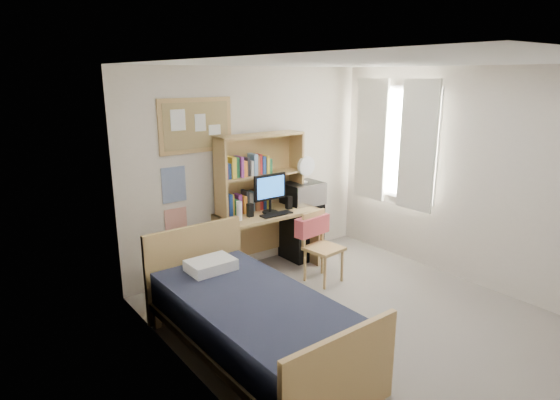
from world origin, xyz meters
TOP-DOWN VIEW (x-y plane):
  - floor at (0.00, 0.00)m, footprint 3.60×4.20m
  - ceiling at (0.00, 0.00)m, footprint 3.60×4.20m
  - wall_back at (0.00, 2.10)m, footprint 3.60×0.04m
  - wall_left at (-1.80, 0.00)m, footprint 0.04×4.20m
  - wall_right at (1.80, 0.00)m, footprint 0.04×4.20m
  - window_unit at (1.75, 1.20)m, footprint 0.10×1.40m
  - curtain_left at (1.72, 0.80)m, footprint 0.04×0.55m
  - curtain_right at (1.72, 1.60)m, footprint 0.04×0.55m
  - bulletin_board at (-0.78, 2.08)m, footprint 0.94×0.03m
  - poster_wave at (-1.10, 2.09)m, footprint 0.30×0.01m
  - poster_japan at (-1.10, 2.09)m, footprint 0.28×0.01m
  - desk at (0.01, 1.76)m, footprint 1.29×0.66m
  - desk_chair at (0.35, 1.05)m, footprint 0.49×0.49m
  - mini_fridge at (0.65, 1.84)m, footprint 0.47×0.47m
  - bed at (-1.24, 0.23)m, footprint 1.10×2.17m
  - hutch at (0.01, 1.91)m, footprint 1.20×0.32m
  - monitor at (0.01, 1.70)m, footprint 0.46×0.04m
  - keyboard at (0.01, 1.56)m, footprint 0.43×0.14m
  - speaker_left at (-0.29, 1.70)m, footprint 0.07×0.07m
  - speaker_right at (0.31, 1.69)m, footprint 0.07×0.07m
  - water_bottle at (-0.47, 1.67)m, footprint 0.07×0.07m
  - hoodie at (0.33, 1.25)m, footprint 0.51×0.21m
  - microwave at (0.65, 1.82)m, footprint 0.51×0.39m
  - desk_fan at (0.65, 1.82)m, footprint 0.26×0.26m
  - pillow at (-1.25, 0.98)m, footprint 0.46×0.33m

SIDE VIEW (x-z plane):
  - floor at x=0.00m, z-range -0.02..0.00m
  - bed at x=-1.24m, z-range 0.00..0.59m
  - mini_fridge at x=0.65m, z-range 0.00..0.79m
  - desk at x=0.01m, z-range 0.00..0.80m
  - desk_chair at x=0.35m, z-range 0.00..0.88m
  - pillow at x=-1.25m, z-range 0.59..0.70m
  - hoodie at x=0.33m, z-range 0.56..0.80m
  - poster_japan at x=-1.10m, z-range 0.60..0.96m
  - keyboard at x=0.01m, z-range 0.80..0.82m
  - speaker_left at x=-0.29m, z-range 0.80..0.97m
  - speaker_right at x=0.31m, z-range 0.80..0.97m
  - water_bottle at x=-0.47m, z-range 0.80..1.03m
  - microwave at x=0.65m, z-range 0.79..1.08m
  - monitor at x=0.01m, z-range 0.80..1.29m
  - desk_fan at x=0.65m, z-range 1.08..1.41m
  - poster_wave at x=-1.10m, z-range 1.04..1.46m
  - hutch at x=0.01m, z-range 0.80..1.78m
  - wall_back at x=0.00m, z-range 0.00..2.60m
  - wall_left at x=-1.80m, z-range 0.00..2.60m
  - wall_right at x=1.80m, z-range 0.00..2.60m
  - window_unit at x=1.75m, z-range 0.75..2.45m
  - curtain_left at x=1.72m, z-range 0.75..2.45m
  - curtain_right at x=1.72m, z-range 0.75..2.45m
  - bulletin_board at x=-0.78m, z-range 1.60..2.24m
  - ceiling at x=0.00m, z-range 2.59..2.61m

